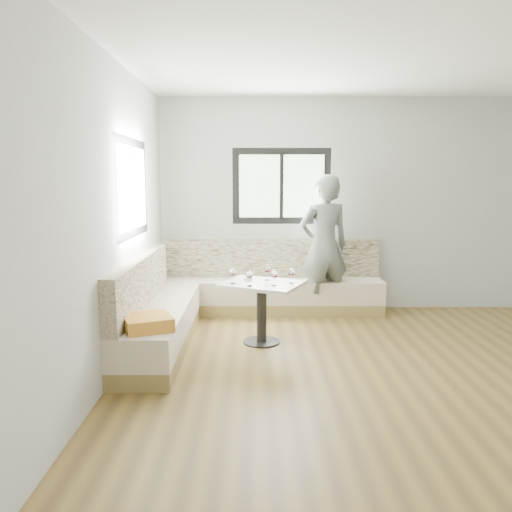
% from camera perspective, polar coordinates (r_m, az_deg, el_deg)
% --- Properties ---
extents(room, '(5.01, 5.01, 2.81)m').
position_cam_1_polar(room, '(4.42, 15.33, 4.25)').
color(room, brown).
rests_on(room, ground).
extents(banquette, '(2.90, 2.80, 0.95)m').
position_cam_1_polar(banquette, '(5.96, -3.37, -4.90)').
color(banquette, olive).
rests_on(banquette, ground).
extents(table, '(0.99, 0.90, 0.66)m').
position_cam_1_polar(table, '(5.31, 0.64, -4.81)').
color(table, black).
rests_on(table, ground).
extents(person, '(0.75, 0.60, 1.80)m').
position_cam_1_polar(person, '(6.37, 7.76, 1.10)').
color(person, slate).
rests_on(person, ground).
extents(olive_ramekin, '(0.09, 0.09, 0.04)m').
position_cam_1_polar(olive_ramekin, '(5.38, -0.93, -2.63)').
color(olive_ramekin, white).
rests_on(olive_ramekin, table).
extents(wine_glass_a, '(0.08, 0.08, 0.17)m').
position_cam_1_polar(wine_glass_a, '(5.20, -2.69, -1.91)').
color(wine_glass_a, white).
rests_on(wine_glass_a, table).
extents(wine_glass_b, '(0.08, 0.08, 0.17)m').
position_cam_1_polar(wine_glass_b, '(5.07, -0.75, -2.18)').
color(wine_glass_b, white).
rests_on(wine_glass_b, table).
extents(wine_glass_c, '(0.08, 0.08, 0.17)m').
position_cam_1_polar(wine_glass_c, '(5.09, 2.09, -2.14)').
color(wine_glass_c, white).
rests_on(wine_glass_c, table).
extents(wine_glass_d, '(0.08, 0.08, 0.17)m').
position_cam_1_polar(wine_glass_d, '(5.38, 1.31, -1.55)').
color(wine_glass_d, white).
rests_on(wine_glass_d, table).
extents(wine_glass_e, '(0.08, 0.08, 0.17)m').
position_cam_1_polar(wine_glass_e, '(5.21, 4.04, -1.90)').
color(wine_glass_e, white).
rests_on(wine_glass_e, table).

